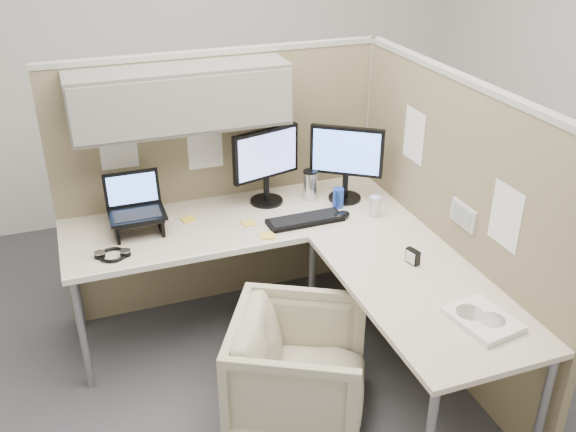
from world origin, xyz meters
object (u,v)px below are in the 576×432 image
object	(u,v)px
office_chair	(299,364)
monitor_left	(266,160)
keyboard	(305,220)
desk	(300,252)

from	to	relation	value
office_chair	monitor_left	world-z (taller)	monitor_left
keyboard	monitor_left	bearing A→B (deg)	110.35
desk	keyboard	size ratio (longest dim) A/B	4.53
keyboard	office_chair	bearing A→B (deg)	-114.11
monitor_left	keyboard	world-z (taller)	monitor_left
desk	keyboard	bearing A→B (deg)	63.09
desk	monitor_left	bearing A→B (deg)	90.38
desk	office_chair	bearing A→B (deg)	-111.25
desk	keyboard	xyz separation A→B (m)	(0.12, 0.24, 0.05)
monitor_left	keyboard	xyz separation A→B (m)	(0.13, -0.32, -0.26)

